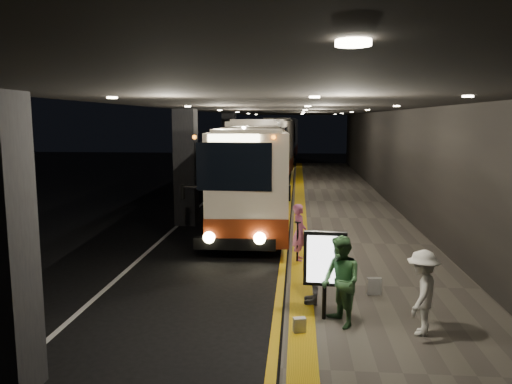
{
  "coord_description": "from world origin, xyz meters",
  "views": [
    {
      "loc": [
        2.73,
        -14.57,
        4.01
      ],
      "look_at": [
        1.41,
        1.18,
        1.7
      ],
      "focal_mm": 35.0,
      "sensor_mm": 36.0,
      "label": 1
    }
  ],
  "objects_px": {
    "coach_main": "(253,178)",
    "bag_polka": "(374,286)",
    "passenger_boarding": "(299,232)",
    "passenger_waiting_white": "(422,293)",
    "bag_plain": "(299,325)",
    "stanchion_post": "(297,242)",
    "coach_third": "(281,141)",
    "passenger_waiting_grey": "(314,266)",
    "passenger_waiting_green": "(341,282)",
    "info_sign": "(325,261)",
    "coach_second": "(266,155)"
  },
  "relations": [
    {
      "from": "passenger_boarding",
      "to": "info_sign",
      "type": "distance_m",
      "value": 4.14
    },
    {
      "from": "coach_third",
      "to": "info_sign",
      "type": "height_order",
      "value": "coach_third"
    },
    {
      "from": "passenger_boarding",
      "to": "passenger_waiting_green",
      "type": "relative_size",
      "value": 0.92
    },
    {
      "from": "passenger_waiting_green",
      "to": "info_sign",
      "type": "height_order",
      "value": "info_sign"
    },
    {
      "from": "passenger_waiting_grey",
      "to": "coach_second",
      "type": "bearing_deg",
      "value": -171.81
    },
    {
      "from": "bag_plain",
      "to": "stanchion_post",
      "type": "relative_size",
      "value": 0.25
    },
    {
      "from": "coach_main",
      "to": "passenger_boarding",
      "type": "xyz_separation_m",
      "value": [
        1.82,
        -5.84,
        -0.8
      ]
    },
    {
      "from": "passenger_waiting_grey",
      "to": "bag_plain",
      "type": "bearing_deg",
      "value": -9.16
    },
    {
      "from": "coach_second",
      "to": "passenger_waiting_green",
      "type": "relative_size",
      "value": 7.31
    },
    {
      "from": "passenger_waiting_white",
      "to": "bag_polka",
      "type": "distance_m",
      "value": 2.17
    },
    {
      "from": "passenger_waiting_grey",
      "to": "bag_plain",
      "type": "xyz_separation_m",
      "value": [
        -0.29,
        -1.53,
        -0.65
      ]
    },
    {
      "from": "coach_main",
      "to": "info_sign",
      "type": "height_order",
      "value": "coach_main"
    },
    {
      "from": "passenger_waiting_white",
      "to": "passenger_boarding",
      "type": "bearing_deg",
      "value": -129.75
    },
    {
      "from": "passenger_boarding",
      "to": "bag_polka",
      "type": "bearing_deg",
      "value": -147.24
    },
    {
      "from": "coach_third",
      "to": "passenger_waiting_white",
      "type": "relative_size",
      "value": 8.3
    },
    {
      "from": "passenger_boarding",
      "to": "passenger_waiting_white",
      "type": "bearing_deg",
      "value": -154.38
    },
    {
      "from": "coach_main",
      "to": "passenger_waiting_white",
      "type": "height_order",
      "value": "coach_main"
    },
    {
      "from": "passenger_waiting_white",
      "to": "bag_polka",
      "type": "relative_size",
      "value": 4.13
    },
    {
      "from": "passenger_boarding",
      "to": "passenger_waiting_green",
      "type": "xyz_separation_m",
      "value": [
        0.76,
        -4.37,
        0.07
      ]
    },
    {
      "from": "coach_main",
      "to": "passenger_waiting_white",
      "type": "bearing_deg",
      "value": -72.27
    },
    {
      "from": "coach_third",
      "to": "stanchion_post",
      "type": "xyz_separation_m",
      "value": [
        1.61,
        -34.63,
        -1.23
      ]
    },
    {
      "from": "coach_main",
      "to": "bag_polka",
      "type": "distance_m",
      "value": 9.24
    },
    {
      "from": "bag_polka",
      "to": "bag_plain",
      "type": "bearing_deg",
      "value": -127.44
    },
    {
      "from": "bag_polka",
      "to": "bag_plain",
      "type": "relative_size",
      "value": 1.34
    },
    {
      "from": "passenger_waiting_white",
      "to": "info_sign",
      "type": "relative_size",
      "value": 0.89
    },
    {
      "from": "coach_main",
      "to": "passenger_waiting_grey",
      "type": "bearing_deg",
      "value": -80.14
    },
    {
      "from": "passenger_boarding",
      "to": "bag_plain",
      "type": "bearing_deg",
      "value": -179.76
    },
    {
      "from": "coach_main",
      "to": "passenger_waiting_green",
      "type": "bearing_deg",
      "value": -79.05
    },
    {
      "from": "passenger_boarding",
      "to": "stanchion_post",
      "type": "xyz_separation_m",
      "value": [
        -0.05,
        -0.17,
        -0.23
      ]
    },
    {
      "from": "bag_polka",
      "to": "info_sign",
      "type": "height_order",
      "value": "info_sign"
    },
    {
      "from": "coach_third",
      "to": "stanchion_post",
      "type": "bearing_deg",
      "value": -85.36
    },
    {
      "from": "passenger_boarding",
      "to": "passenger_waiting_grey",
      "type": "distance_m",
      "value": 3.24
    },
    {
      "from": "coach_main",
      "to": "passenger_waiting_white",
      "type": "relative_size",
      "value": 7.55
    },
    {
      "from": "passenger_boarding",
      "to": "info_sign",
      "type": "relative_size",
      "value": 0.9
    },
    {
      "from": "passenger_waiting_green",
      "to": "bag_plain",
      "type": "height_order",
      "value": "passenger_waiting_green"
    },
    {
      "from": "passenger_waiting_grey",
      "to": "info_sign",
      "type": "height_order",
      "value": "info_sign"
    },
    {
      "from": "coach_main",
      "to": "passenger_waiting_white",
      "type": "xyz_separation_m",
      "value": [
        4.01,
        -10.46,
        -0.81
      ]
    },
    {
      "from": "passenger_waiting_grey",
      "to": "passenger_boarding",
      "type": "bearing_deg",
      "value": -173.2
    },
    {
      "from": "bag_plain",
      "to": "passenger_waiting_grey",
      "type": "bearing_deg",
      "value": 79.21
    },
    {
      "from": "coach_third",
      "to": "passenger_waiting_green",
      "type": "relative_size",
      "value": 7.51
    },
    {
      "from": "coach_main",
      "to": "passenger_boarding",
      "type": "relative_size",
      "value": 7.46
    },
    {
      "from": "passenger_waiting_green",
      "to": "passenger_waiting_grey",
      "type": "bearing_deg",
      "value": 177.17
    },
    {
      "from": "passenger_waiting_green",
      "to": "bag_plain",
      "type": "relative_size",
      "value": 6.11
    },
    {
      "from": "passenger_waiting_grey",
      "to": "passenger_waiting_white",
      "type": "bearing_deg",
      "value": 55.43
    },
    {
      "from": "passenger_boarding",
      "to": "bag_plain",
      "type": "xyz_separation_m",
      "value": [
        0.0,
        -4.76,
        -0.64
      ]
    },
    {
      "from": "coach_third",
      "to": "passenger_waiting_white",
      "type": "height_order",
      "value": "coach_third"
    },
    {
      "from": "passenger_waiting_green",
      "to": "passenger_waiting_white",
      "type": "relative_size",
      "value": 1.1
    },
    {
      "from": "passenger_waiting_white",
      "to": "stanchion_post",
      "type": "xyz_separation_m",
      "value": [
        -2.24,
        4.45,
        -0.22
      ]
    },
    {
      "from": "coach_second",
      "to": "stanchion_post",
      "type": "relative_size",
      "value": 11.38
    },
    {
      "from": "passenger_waiting_green",
      "to": "bag_polka",
      "type": "bearing_deg",
      "value": 127.91
    }
  ]
}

